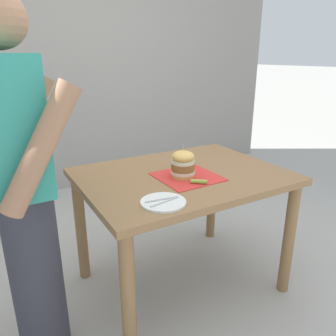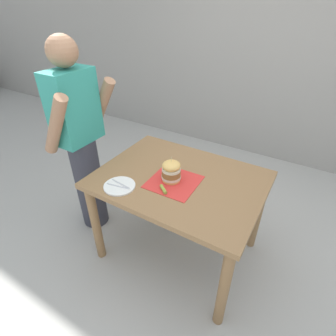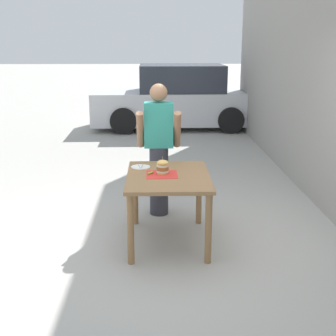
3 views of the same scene
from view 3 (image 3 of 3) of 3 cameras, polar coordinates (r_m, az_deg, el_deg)
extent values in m
plane|color=#ADAAA3|center=(5.37, 0.03, -8.90)|extent=(80.00, 80.00, 0.00)
cube|color=olive|center=(5.10, 0.03, -1.06)|extent=(0.90, 1.20, 0.04)
cylinder|color=olive|center=(4.73, -4.59, -7.49)|extent=(0.07, 0.07, 0.74)
cylinder|color=olive|center=(4.75, 4.95, -7.40)|extent=(0.07, 0.07, 0.74)
cylinder|color=olive|center=(5.74, -4.02, -3.31)|extent=(0.07, 0.07, 0.74)
cylinder|color=olive|center=(5.76, 3.80, -3.25)|extent=(0.07, 0.07, 0.74)
cube|color=red|center=(5.11, -0.76, -0.79)|extent=(0.35, 0.35, 0.00)
cylinder|color=#E5B25B|center=(5.13, -0.66, -0.58)|extent=(0.13, 0.13, 0.02)
cylinder|color=beige|center=(5.12, -0.66, -0.37)|extent=(0.14, 0.14, 0.02)
cylinder|color=brown|center=(5.11, -0.67, -0.03)|extent=(0.13, 0.13, 0.04)
cylinder|color=beige|center=(5.11, -0.67, 0.31)|extent=(0.13, 0.13, 0.02)
ellipsoid|color=#E5B25B|center=(5.10, -0.67, 0.63)|extent=(0.13, 0.13, 0.06)
cylinder|color=#D1B77F|center=(5.09, -0.67, 1.09)|extent=(0.00, 0.00, 0.05)
cylinder|color=#8EA83D|center=(5.11, -2.17, -0.62)|extent=(0.07, 0.08, 0.02)
cylinder|color=white|center=(5.39, -3.36, 0.11)|extent=(0.22, 0.22, 0.01)
cylinder|color=silver|center=(5.39, -3.52, 0.21)|extent=(0.04, 0.17, 0.01)
cylinder|color=silver|center=(5.39, -3.20, 0.21)|extent=(0.03, 0.17, 0.01)
cylinder|color=#33333D|center=(6.04, -1.11, -1.54)|extent=(0.24, 0.24, 0.90)
cube|color=teal|center=(5.87, -1.14, 5.29)|extent=(0.36, 0.22, 0.56)
sphere|color=#9E7051|center=(5.81, -1.17, 9.18)|extent=(0.22, 0.22, 0.22)
cylinder|color=#9E7051|center=(5.82, -3.41, 4.68)|extent=(0.09, 0.34, 0.50)
cylinder|color=#9E7051|center=(5.82, 1.13, 4.71)|extent=(0.09, 0.34, 0.50)
cube|color=silver|center=(12.13, 0.92, 7.48)|extent=(4.23, 1.76, 0.80)
cube|color=#2D333D|center=(12.06, 1.66, 10.92)|extent=(2.12, 1.59, 0.66)
cylinder|color=black|center=(11.36, -5.47, 5.75)|extent=(0.64, 0.23, 0.64)
cylinder|color=black|center=(12.95, -5.09, 6.95)|extent=(0.64, 0.23, 0.64)
cylinder|color=black|center=(11.51, 7.65, 5.81)|extent=(0.64, 0.23, 0.64)
cylinder|color=black|center=(13.09, 6.46, 7.00)|extent=(0.64, 0.23, 0.64)
camera|label=1|loc=(6.11, -15.06, 7.76)|focal=35.00mm
camera|label=2|loc=(4.36, -18.45, 10.46)|focal=28.00mm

